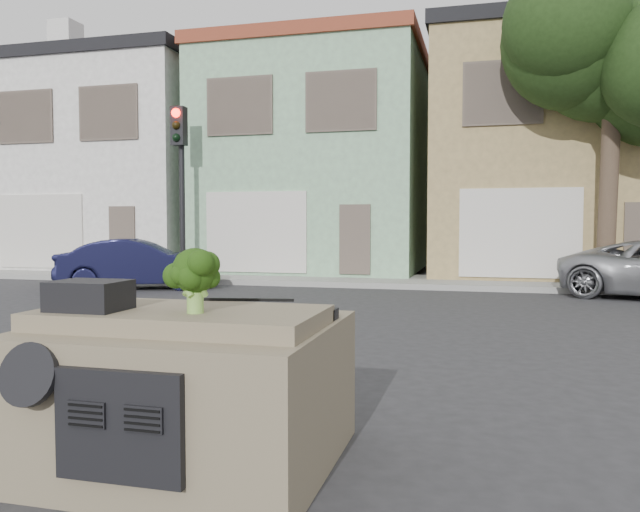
% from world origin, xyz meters
% --- Properties ---
extents(ground_plane, '(120.00, 120.00, 0.00)m').
position_xyz_m(ground_plane, '(0.00, 0.00, 0.00)').
color(ground_plane, '#303033').
rests_on(ground_plane, ground).
extents(sidewalk, '(40.00, 3.00, 0.15)m').
position_xyz_m(sidewalk, '(0.00, 10.50, 0.07)').
color(sidewalk, gray).
rests_on(sidewalk, ground).
extents(townhouse_white, '(7.20, 8.20, 7.55)m').
position_xyz_m(townhouse_white, '(-11.00, 14.50, 3.77)').
color(townhouse_white, silver).
rests_on(townhouse_white, ground).
extents(townhouse_mint, '(7.20, 8.20, 7.55)m').
position_xyz_m(townhouse_mint, '(-3.50, 14.50, 3.77)').
color(townhouse_mint, '#8AB890').
rests_on(townhouse_mint, ground).
extents(townhouse_tan, '(7.20, 8.20, 7.55)m').
position_xyz_m(townhouse_tan, '(4.00, 14.50, 3.77)').
color(townhouse_tan, '#A38B57').
rests_on(townhouse_tan, ground).
extents(navy_sedan, '(4.18, 2.74, 1.30)m').
position_xyz_m(navy_sedan, '(-6.72, 7.48, 0.00)').
color(navy_sedan, '#141536').
rests_on(navy_sedan, ground).
extents(traffic_signal, '(0.40, 0.40, 5.10)m').
position_xyz_m(traffic_signal, '(-6.50, 9.50, 2.55)').
color(traffic_signal, black).
rests_on(traffic_signal, ground).
extents(tree_near, '(4.40, 4.00, 8.50)m').
position_xyz_m(tree_near, '(5.00, 9.80, 4.25)').
color(tree_near, '#1E3613').
rests_on(tree_near, ground).
extents(car_dashboard, '(2.00, 1.80, 1.12)m').
position_xyz_m(car_dashboard, '(0.00, -3.00, 0.56)').
color(car_dashboard, '#796C53').
rests_on(car_dashboard, ground).
extents(instrument_hump, '(0.48, 0.38, 0.20)m').
position_xyz_m(instrument_hump, '(-0.58, -3.35, 1.22)').
color(instrument_hump, black).
rests_on(instrument_hump, car_dashboard).
extents(wiper_arm, '(0.69, 0.15, 0.02)m').
position_xyz_m(wiper_arm, '(0.28, -2.62, 1.13)').
color(wiper_arm, black).
rests_on(wiper_arm, car_dashboard).
extents(broccoli, '(0.50, 0.50, 0.44)m').
position_xyz_m(broccoli, '(0.18, -3.30, 1.34)').
color(broccoli, '#1A350B').
rests_on(broccoli, car_dashboard).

